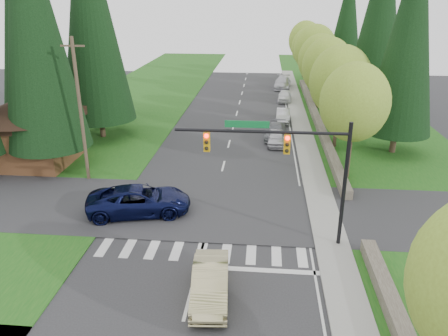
# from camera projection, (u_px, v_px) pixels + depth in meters

# --- Properties ---
(ground) EXTENTS (120.00, 120.00, 0.00)m
(ground) POSITION_uv_depth(u_px,v_px,m) (192.00, 290.00, 19.81)
(ground) COLOR #28282B
(ground) RESTS_ON ground
(grass_east) EXTENTS (14.00, 110.00, 0.06)m
(grass_east) POSITION_uv_depth(u_px,v_px,m) (380.00, 152.00, 37.21)
(grass_east) COLOR #185115
(grass_east) RESTS_ON ground
(grass_west) EXTENTS (14.00, 110.00, 0.06)m
(grass_west) POSITION_uv_depth(u_px,v_px,m) (85.00, 143.00, 39.42)
(grass_west) COLOR #185115
(grass_west) RESTS_ON ground
(cross_street) EXTENTS (120.00, 8.00, 0.10)m
(cross_street) POSITION_uv_depth(u_px,v_px,m) (212.00, 210.00, 27.22)
(cross_street) COLOR #28282B
(cross_street) RESTS_ON ground
(sidewalk_east) EXTENTS (1.80, 80.00, 0.13)m
(sidewalk_east) POSITION_uv_depth(u_px,v_px,m) (306.00, 142.00, 39.56)
(sidewalk_east) COLOR gray
(sidewalk_east) RESTS_ON ground
(curb_east) EXTENTS (0.20, 80.00, 0.13)m
(curb_east) POSITION_uv_depth(u_px,v_px,m) (296.00, 142.00, 39.64)
(curb_east) COLOR gray
(curb_east) RESTS_ON ground
(stone_wall_north) EXTENTS (0.70, 40.00, 0.70)m
(stone_wall_north) POSITION_uv_depth(u_px,v_px,m) (316.00, 117.00, 46.72)
(stone_wall_north) COLOR #4C4438
(stone_wall_north) RESTS_ON ground
(traffic_signal) EXTENTS (8.70, 0.37, 6.80)m
(traffic_signal) POSITION_uv_depth(u_px,v_px,m) (290.00, 156.00, 21.76)
(traffic_signal) COLOR black
(traffic_signal) RESTS_ON ground
(brown_building) EXTENTS (8.40, 8.40, 5.40)m
(brown_building) POSITION_uv_depth(u_px,v_px,m) (30.00, 124.00, 33.82)
(brown_building) COLOR #4C2D19
(brown_building) RESTS_ON ground
(utility_pole) EXTENTS (1.60, 0.24, 10.00)m
(utility_pole) POSITION_uv_depth(u_px,v_px,m) (80.00, 110.00, 29.83)
(utility_pole) COLOR #473828
(utility_pole) RESTS_ON ground
(decid_tree_0) EXTENTS (4.80, 4.80, 8.37)m
(decid_tree_0) POSITION_uv_depth(u_px,v_px,m) (355.00, 103.00, 29.92)
(decid_tree_0) COLOR #38281C
(decid_tree_0) RESTS_ON ground
(decid_tree_1) EXTENTS (5.20, 5.20, 8.80)m
(decid_tree_1) POSITION_uv_depth(u_px,v_px,m) (340.00, 81.00, 36.32)
(decid_tree_1) COLOR #38281C
(decid_tree_1) RESTS_ON ground
(decid_tree_2) EXTENTS (5.00, 5.00, 8.82)m
(decid_tree_2) POSITION_uv_depth(u_px,v_px,m) (327.00, 67.00, 42.77)
(decid_tree_2) COLOR #38281C
(decid_tree_2) RESTS_ON ground
(decid_tree_3) EXTENTS (5.00, 5.00, 8.55)m
(decid_tree_3) POSITION_uv_depth(u_px,v_px,m) (320.00, 60.00, 49.34)
(decid_tree_3) COLOR #38281C
(decid_tree_3) RESTS_ON ground
(decid_tree_4) EXTENTS (5.40, 5.40, 9.18)m
(decid_tree_4) POSITION_uv_depth(u_px,v_px,m) (315.00, 49.00, 55.66)
(decid_tree_4) COLOR #38281C
(decid_tree_4) RESTS_ON ground
(decid_tree_5) EXTENTS (4.80, 4.80, 8.30)m
(decid_tree_5) POSITION_uv_depth(u_px,v_px,m) (308.00, 47.00, 62.36)
(decid_tree_5) COLOR #38281C
(decid_tree_5) RESTS_ON ground
(decid_tree_6) EXTENTS (5.20, 5.20, 8.86)m
(decid_tree_6) POSITION_uv_depth(u_px,v_px,m) (305.00, 40.00, 68.71)
(decid_tree_6) COLOR #38281C
(decid_tree_6) RESTS_ON ground
(conifer_w_a) EXTENTS (6.12, 6.12, 19.80)m
(conifer_w_a) POSITION_uv_depth(u_px,v_px,m) (33.00, 21.00, 29.90)
(conifer_w_a) COLOR #38281C
(conifer_w_a) RESTS_ON ground
(conifer_w_b) EXTENTS (5.44, 5.44, 17.80)m
(conifer_w_b) POSITION_uv_depth(u_px,v_px,m) (23.00, 32.00, 34.23)
(conifer_w_b) COLOR #38281C
(conifer_w_b) RESTS_ON ground
(conifer_w_c) EXTENTS (6.46, 6.46, 20.80)m
(conifer_w_c) POSITION_uv_depth(u_px,v_px,m) (90.00, 10.00, 37.04)
(conifer_w_c) COLOR #38281C
(conifer_w_c) RESTS_ON ground
(conifer_w_e) EXTENTS (5.78, 5.78, 18.80)m
(conifer_w_e) POSITION_uv_depth(u_px,v_px,m) (94.00, 19.00, 43.13)
(conifer_w_e) COLOR #38281C
(conifer_w_e) RESTS_ON ground
(conifer_e_a) EXTENTS (5.44, 5.44, 17.80)m
(conifer_e_a) POSITION_uv_depth(u_px,v_px,m) (410.00, 32.00, 33.52)
(conifer_e_a) COLOR #38281C
(conifer_e_a) RESTS_ON ground
(conifer_e_b) EXTENTS (6.12, 6.12, 19.80)m
(conifer_e_b) POSITION_uv_depth(u_px,v_px,m) (381.00, 12.00, 46.03)
(conifer_e_b) COLOR #38281C
(conifer_e_b) RESTS_ON ground
(conifer_e_c) EXTENTS (5.10, 5.10, 16.80)m
(conifer_e_c) POSITION_uv_depth(u_px,v_px,m) (347.00, 20.00, 59.63)
(conifer_e_c) COLOR #38281C
(conifer_e_c) RESTS_ON ground
(sedan_champagne) EXTENTS (1.90, 4.58, 1.47)m
(sedan_champagne) POSITION_uv_depth(u_px,v_px,m) (210.00, 283.00, 19.10)
(sedan_champagne) COLOR #C7BC85
(sedan_champagne) RESTS_ON ground
(suv_navy) EXTENTS (6.69, 4.19, 1.72)m
(suv_navy) POSITION_uv_depth(u_px,v_px,m) (139.00, 200.00, 26.46)
(suv_navy) COLOR #0A0E33
(suv_navy) RESTS_ON ground
(parked_car_a) EXTENTS (1.56, 3.86, 1.31)m
(parked_car_a) POSITION_uv_depth(u_px,v_px,m) (276.00, 138.00, 38.84)
(parked_car_a) COLOR #B5B4B9
(parked_car_a) RESTS_ON ground
(parked_car_b) EXTENTS (2.28, 4.68, 1.31)m
(parked_car_b) POSITION_uv_depth(u_px,v_px,m) (276.00, 131.00, 40.57)
(parked_car_b) COLOR slate
(parked_car_b) RESTS_ON ground
(parked_car_c) EXTENTS (1.60, 4.06, 1.32)m
(parked_car_c) POSITION_uv_depth(u_px,v_px,m) (283.00, 115.00, 45.98)
(parked_car_c) COLOR #B4B3B8
(parked_car_c) RESTS_ON ground
(parked_car_d) EXTENTS (1.84, 4.06, 1.35)m
(parked_car_d) POSITION_uv_depth(u_px,v_px,m) (285.00, 96.00, 54.78)
(parked_car_d) COLOR white
(parked_car_d) RESTS_ON ground
(parked_car_e) EXTENTS (2.67, 5.63, 1.59)m
(parked_car_e) POSITION_uv_depth(u_px,v_px,m) (283.00, 83.00, 62.40)
(parked_car_e) COLOR #B8B8BD
(parked_car_e) RESTS_ON ground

